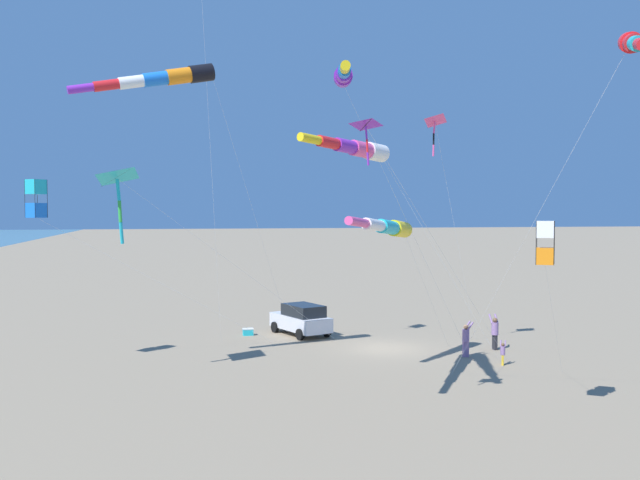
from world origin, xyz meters
TOP-DOWN VIEW (x-y plane):
  - ground_plane at (0.00, 0.00)m, footprint 600.00×600.00m
  - parked_car at (3.53, -4.92)m, footprint 3.15×4.67m
  - cooler_box at (6.64, -5.57)m, footprint 0.62×0.42m
  - person_adult_flyer at (-3.22, 3.02)m, footprint 0.53×0.42m
  - person_child_green_jacket at (-4.10, 5.09)m, footprint 0.40×0.42m
  - person_child_grey_jacket at (-5.52, 1.79)m, footprint 0.43×0.56m
  - kite_delta_long_streamer_right at (4.88, 11.37)m, footprint 10.19×7.30m
  - kite_windsock_long_streamer_left at (-1.06, 17.10)m, footprint 4.30×14.56m
  - kite_windsock_white_trailing at (5.08, 9.25)m, footprint 9.84×10.20m
  - kite_delta_blue_topmost at (-2.17, 1.34)m, footprint 4.55×3.13m
  - kite_windsock_black_fish_shape at (11.56, 1.96)m, footprint 11.93×10.94m
  - kite_box_checkered_midright at (-1.39, 12.54)m, footprint 5.04×5.94m
  - kite_windsock_striped_overhead at (2.59, 7.38)m, footprint 9.37×11.59m
  - kite_delta_red_high_left at (13.58, 3.15)m, footprint 12.83×7.43m
  - kite_windsock_small_distant at (3.27, 5.07)m, footprint 11.03×4.08m
  - kite_box_purple_drifting at (17.36, -0.03)m, footprint 12.29×3.56m

SIDE VIEW (x-z plane):
  - ground_plane at x=0.00m, z-range 0.00..0.00m
  - cooler_box at x=6.64m, z-range 0.00..0.42m
  - person_child_green_jacket at x=-4.10m, z-range 0.05..1.23m
  - parked_car at x=3.53m, z-range 0.03..1.88m
  - person_adult_flyer at x=-3.22m, z-range 0.08..1.89m
  - person_child_grey_jacket at x=-5.52m, z-range 0.08..1.97m
  - kite_box_checkered_midright at x=-1.39m, z-range 2.71..9.70m
  - kite_windsock_striped_overhead at x=2.59m, z-range 3.10..10.26m
  - kite_box_purple_drifting at x=17.36m, z-range 3.52..12.37m
  - kite_delta_red_high_left at x=13.58m, z-range 4.15..13.50m
  - kite_windsock_small_distant at x=3.27m, z-range 4.89..15.42m
  - kite_delta_long_streamer_right at x=4.88m, z-range 4.96..15.48m
  - kite_windsock_long_streamer_left at x=-1.06m, z-range 5.58..18.48m
  - kite_delta_blue_topmost at x=-2.17m, z-range 5.81..18.24m
  - kite_windsock_white_trailing at x=5.08m, z-range 5.92..18.97m
  - kite_windsock_black_fish_shape at x=11.56m, z-range 6.27..20.62m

